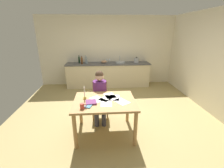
% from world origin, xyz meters
% --- Properties ---
extents(ground_plane, '(5.20, 5.20, 0.04)m').
position_xyz_m(ground_plane, '(0.00, 0.00, -0.02)').
color(ground_plane, tan).
extents(wall_back, '(5.20, 0.12, 2.60)m').
position_xyz_m(wall_back, '(0.00, 2.60, 1.30)').
color(wall_back, silver).
rests_on(wall_back, ground).
extents(wall_right, '(0.12, 5.20, 2.60)m').
position_xyz_m(wall_right, '(2.60, 0.00, 1.30)').
color(wall_right, silver).
rests_on(wall_right, ground).
extents(kitchen_counter, '(3.12, 0.64, 0.90)m').
position_xyz_m(kitchen_counter, '(0.00, 2.24, 0.45)').
color(kitchen_counter, beige).
rests_on(kitchen_counter, ground).
extents(dining_table, '(1.21, 0.96, 0.75)m').
position_xyz_m(dining_table, '(-0.22, -0.73, 0.65)').
color(dining_table, tan).
rests_on(dining_table, ground).
extents(chair_at_table, '(0.40, 0.40, 0.88)m').
position_xyz_m(chair_at_table, '(-0.32, -0.01, 0.50)').
color(chair_at_table, tan).
rests_on(chair_at_table, ground).
extents(person_seated, '(0.32, 0.59, 1.19)m').
position_xyz_m(person_seated, '(-0.32, -0.16, 0.68)').
color(person_seated, '#592666').
rests_on(person_seated, ground).
extents(coffee_mug, '(0.12, 0.08, 0.10)m').
position_xyz_m(coffee_mug, '(-0.62, -1.04, 0.80)').
color(coffee_mug, '#D84C3F').
rests_on(coffee_mug, dining_table).
extents(candlestick, '(0.06, 0.06, 0.26)m').
position_xyz_m(candlestick, '(-0.62, -0.64, 0.83)').
color(candlestick, gold).
rests_on(candlestick, dining_table).
extents(book_magazine, '(0.22, 0.23, 0.03)m').
position_xyz_m(book_magazine, '(-0.48, -0.83, 0.77)').
color(book_magazine, '#6F3266').
rests_on(book_magazine, dining_table).
extents(book_cookery, '(0.16, 0.20, 0.02)m').
position_xyz_m(book_cookery, '(-0.52, -0.96, 0.76)').
color(book_cookery, teal).
rests_on(book_cookery, dining_table).
extents(paper_letter, '(0.28, 0.34, 0.00)m').
position_xyz_m(paper_letter, '(-0.10, -0.50, 0.75)').
color(paper_letter, white).
rests_on(paper_letter, dining_table).
extents(paper_bill, '(0.34, 0.36, 0.00)m').
position_xyz_m(paper_bill, '(0.11, -0.80, 0.75)').
color(paper_bill, white).
rests_on(paper_bill, dining_table).
extents(paper_envelope, '(0.25, 0.33, 0.00)m').
position_xyz_m(paper_envelope, '(-0.02, -0.61, 0.75)').
color(paper_envelope, white).
rests_on(paper_envelope, dining_table).
extents(paper_receipt, '(0.22, 0.30, 0.00)m').
position_xyz_m(paper_receipt, '(-0.19, -0.86, 0.75)').
color(paper_receipt, white).
rests_on(paper_receipt, dining_table).
extents(paper_notice, '(0.35, 0.36, 0.00)m').
position_xyz_m(paper_notice, '(-0.37, -0.65, 0.75)').
color(paper_notice, white).
rests_on(paper_notice, dining_table).
extents(paper_flyer, '(0.35, 0.36, 0.00)m').
position_xyz_m(paper_flyer, '(-0.18, -0.63, 0.75)').
color(paper_flyer, white).
rests_on(paper_flyer, dining_table).
extents(sink_unit, '(0.36, 0.36, 0.24)m').
position_xyz_m(sink_unit, '(0.46, 2.24, 0.92)').
color(sink_unit, '#B2B7BC').
rests_on(sink_unit, kitchen_counter).
extents(bottle_oil, '(0.06, 0.06, 0.29)m').
position_xyz_m(bottle_oil, '(-1.08, 2.33, 1.02)').
color(bottle_oil, black).
rests_on(bottle_oil, kitchen_counter).
extents(bottle_vinegar, '(0.07, 0.07, 0.29)m').
position_xyz_m(bottle_vinegar, '(-0.96, 2.16, 1.02)').
color(bottle_vinegar, '#593319').
rests_on(bottle_vinegar, kitchen_counter).
extents(bottle_wine_red, '(0.06, 0.06, 0.30)m').
position_xyz_m(bottle_wine_red, '(-0.83, 2.24, 1.03)').
color(bottle_wine_red, '#8C999E').
rests_on(bottle_wine_red, kitchen_counter).
extents(bottle_sauce, '(0.06, 0.06, 0.25)m').
position_xyz_m(bottle_sauce, '(-0.78, 2.23, 1.00)').
color(bottle_sauce, '#8C999E').
rests_on(bottle_sauce, kitchen_counter).
extents(mixing_bowl, '(0.21, 0.21, 0.10)m').
position_xyz_m(mixing_bowl, '(-0.15, 2.28, 0.95)').
color(mixing_bowl, tan).
rests_on(mixing_bowl, kitchen_counter).
extents(stovetop_kettle, '(0.18, 0.18, 0.22)m').
position_xyz_m(stovetop_kettle, '(1.08, 2.24, 1.00)').
color(stovetop_kettle, '#B7BABF').
rests_on(stovetop_kettle, kitchen_counter).
extents(wine_glass_near_sink, '(0.07, 0.07, 0.15)m').
position_xyz_m(wine_glass_near_sink, '(0.06, 2.39, 1.01)').
color(wine_glass_near_sink, silver).
rests_on(wine_glass_near_sink, kitchen_counter).
extents(wine_glass_by_kettle, '(0.07, 0.07, 0.15)m').
position_xyz_m(wine_glass_by_kettle, '(-0.03, 2.39, 1.01)').
color(wine_glass_by_kettle, silver).
rests_on(wine_glass_by_kettle, kitchen_counter).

